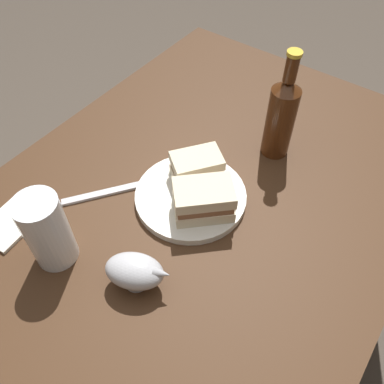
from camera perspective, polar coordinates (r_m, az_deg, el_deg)
ground_plane at (r=1.55m, az=0.12°, el=-19.26°), size 6.00×6.00×0.00m
dining_table at (r=1.20m, az=0.15°, el=-12.87°), size 1.25×0.86×0.76m
plate at (r=0.88m, az=-0.19°, el=-0.62°), size 0.24×0.24×0.02m
sandwich_half_left at (r=0.81m, az=1.64°, el=-1.11°), size 0.14×0.14×0.07m
sandwich_half_right at (r=0.88m, az=0.68°, el=3.56°), size 0.13×0.12×0.06m
potato_wedge_front at (r=0.85m, az=5.10°, el=-1.31°), size 0.04×0.05×0.02m
potato_wedge_middle at (r=0.84m, az=3.24°, el=-1.90°), size 0.04×0.05×0.01m
potato_wedge_back at (r=0.89m, az=3.77°, el=2.21°), size 0.05×0.04×0.02m
potato_wedge_left_edge at (r=0.85m, az=4.04°, el=-0.91°), size 0.04×0.03×0.02m
potato_wedge_right_edge at (r=0.86m, az=2.02°, el=0.06°), size 0.05×0.04×0.02m
potato_wedge_stray at (r=0.87m, az=3.43°, el=0.44°), size 0.05×0.03×0.02m
pint_glass at (r=0.79m, az=-19.68°, el=-5.55°), size 0.08×0.08×0.16m
gravy_boat at (r=0.74m, az=-8.04°, el=-11.05°), size 0.11×0.13×0.07m
cider_bottle at (r=0.94m, az=12.51°, el=10.50°), size 0.07×0.07×0.27m
napkin at (r=0.92m, az=-24.47°, el=-4.19°), size 0.12×0.10×0.01m
fork at (r=0.91m, az=-12.50°, el=-0.18°), size 0.15×0.12×0.01m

